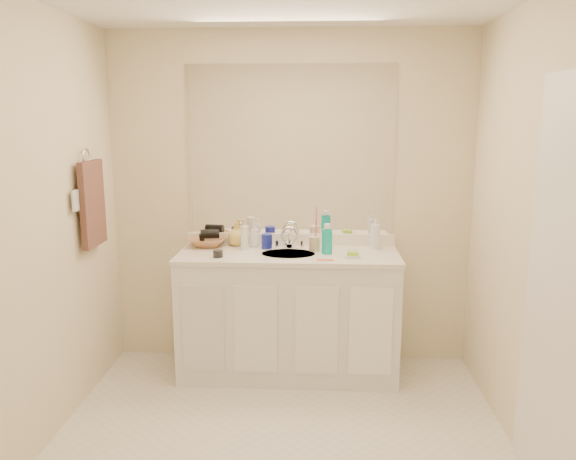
# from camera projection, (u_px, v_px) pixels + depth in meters

# --- Properties ---
(floor) EXTENTS (2.60, 2.60, 0.00)m
(floor) POSITION_uv_depth(u_px,v_px,m) (279.00, 456.00, 3.03)
(floor) COLOR silver
(floor) RESTS_ON ground
(wall_back) EXTENTS (2.60, 0.02, 2.40)m
(wall_back) POSITION_uv_depth(u_px,v_px,m) (290.00, 201.00, 4.07)
(wall_back) COLOR beige
(wall_back) RESTS_ON floor
(wall_front) EXTENTS (2.60, 0.02, 2.40)m
(wall_front) POSITION_uv_depth(u_px,v_px,m) (245.00, 342.00, 1.52)
(wall_front) COLOR beige
(wall_front) RESTS_ON floor
(wall_left) EXTENTS (0.02, 2.60, 2.40)m
(wall_left) POSITION_uv_depth(u_px,v_px,m) (24.00, 237.00, 2.86)
(wall_left) COLOR beige
(wall_left) RESTS_ON floor
(wall_right) EXTENTS (0.02, 2.60, 2.40)m
(wall_right) POSITION_uv_depth(u_px,v_px,m) (544.00, 242.00, 2.73)
(wall_right) COLOR beige
(wall_right) RESTS_ON floor
(vanity_cabinet) EXTENTS (1.50, 0.55, 0.85)m
(vanity_cabinet) POSITION_uv_depth(u_px,v_px,m) (288.00, 315.00, 3.95)
(vanity_cabinet) COLOR white
(vanity_cabinet) RESTS_ON floor
(countertop) EXTENTS (1.52, 0.57, 0.03)m
(countertop) POSITION_uv_depth(u_px,v_px,m) (288.00, 255.00, 3.86)
(countertop) COLOR white
(countertop) RESTS_ON vanity_cabinet
(backsplash) EXTENTS (1.52, 0.03, 0.08)m
(backsplash) POSITION_uv_depth(u_px,v_px,m) (290.00, 239.00, 4.11)
(backsplash) COLOR white
(backsplash) RESTS_ON countertop
(sink_basin) EXTENTS (0.37, 0.37, 0.02)m
(sink_basin) POSITION_uv_depth(u_px,v_px,m) (288.00, 255.00, 3.84)
(sink_basin) COLOR beige
(sink_basin) RESTS_ON countertop
(faucet) EXTENTS (0.02, 0.02, 0.11)m
(faucet) POSITION_uv_depth(u_px,v_px,m) (290.00, 240.00, 4.01)
(faucet) COLOR silver
(faucet) RESTS_ON countertop
(mirror) EXTENTS (1.48, 0.01, 1.20)m
(mirror) POSITION_uv_depth(u_px,v_px,m) (290.00, 151.00, 3.99)
(mirror) COLOR white
(mirror) RESTS_ON wall_back
(blue_mug) EXTENTS (0.10, 0.10, 0.10)m
(blue_mug) POSITION_uv_depth(u_px,v_px,m) (267.00, 241.00, 3.98)
(blue_mug) COLOR #16219C
(blue_mug) RESTS_ON countertop
(tan_cup) EXTENTS (0.07, 0.07, 0.10)m
(tan_cup) POSITION_uv_depth(u_px,v_px,m) (314.00, 244.00, 3.91)
(tan_cup) COLOR beige
(tan_cup) RESTS_ON countertop
(toothbrush) EXTENTS (0.02, 0.04, 0.20)m
(toothbrush) POSITION_uv_depth(u_px,v_px,m) (316.00, 230.00, 3.89)
(toothbrush) COLOR #FB428B
(toothbrush) RESTS_ON tan_cup
(mouthwash_bottle) EXTENTS (0.10, 0.10, 0.17)m
(mouthwash_bottle) POSITION_uv_depth(u_px,v_px,m) (327.00, 241.00, 3.82)
(mouthwash_bottle) COLOR #0EB1A3
(mouthwash_bottle) RESTS_ON countertop
(clear_pump_bottle) EXTENTS (0.08, 0.08, 0.18)m
(clear_pump_bottle) POSITION_uv_depth(u_px,v_px,m) (375.00, 236.00, 3.97)
(clear_pump_bottle) COLOR white
(clear_pump_bottle) RESTS_ON countertop
(soap_dish) EXTENTS (0.12, 0.10, 0.01)m
(soap_dish) POSITION_uv_depth(u_px,v_px,m) (353.00, 256.00, 3.73)
(soap_dish) COLOR silver
(soap_dish) RESTS_ON countertop
(green_soap) EXTENTS (0.08, 0.06, 0.03)m
(green_soap) POSITION_uv_depth(u_px,v_px,m) (353.00, 254.00, 3.73)
(green_soap) COLOR #A0D734
(green_soap) RESTS_ON soap_dish
(orange_comb) EXTENTS (0.11, 0.03, 0.00)m
(orange_comb) POSITION_uv_depth(u_px,v_px,m) (325.00, 260.00, 3.66)
(orange_comb) COLOR #F54F19
(orange_comb) RESTS_ON countertop
(dark_jar) EXTENTS (0.08, 0.08, 0.05)m
(dark_jar) POSITION_uv_depth(u_px,v_px,m) (218.00, 254.00, 3.74)
(dark_jar) COLOR black
(dark_jar) RESTS_ON countertop
(extra_white_bottle) EXTENTS (0.06, 0.06, 0.17)m
(extra_white_bottle) POSITION_uv_depth(u_px,v_px,m) (244.00, 238.00, 3.94)
(extra_white_bottle) COLOR white
(extra_white_bottle) RESTS_ON countertop
(soap_bottle_white) EXTENTS (0.08, 0.08, 0.17)m
(soap_bottle_white) POSITION_uv_depth(u_px,v_px,m) (255.00, 235.00, 4.03)
(soap_bottle_white) COLOR white
(soap_bottle_white) RESTS_ON countertop
(soap_bottle_cream) EXTENTS (0.08, 0.08, 0.17)m
(soap_bottle_cream) POSITION_uv_depth(u_px,v_px,m) (241.00, 234.00, 4.06)
(soap_bottle_cream) COLOR beige
(soap_bottle_cream) RESTS_ON countertop
(soap_bottle_yellow) EXTENTS (0.15, 0.15, 0.17)m
(soap_bottle_yellow) POSITION_uv_depth(u_px,v_px,m) (237.00, 234.00, 4.06)
(soap_bottle_yellow) COLOR #DABD54
(soap_bottle_yellow) RESTS_ON countertop
(wicker_basket) EXTENTS (0.28, 0.28, 0.06)m
(wicker_basket) POSITION_uv_depth(u_px,v_px,m) (207.00, 242.00, 4.05)
(wicker_basket) COLOR #A36B42
(wicker_basket) RESTS_ON countertop
(hair_dryer) EXTENTS (0.14, 0.09, 0.07)m
(hair_dryer) POSITION_uv_depth(u_px,v_px,m) (210.00, 234.00, 4.04)
(hair_dryer) COLOR black
(hair_dryer) RESTS_ON wicker_basket
(towel_ring) EXTENTS (0.01, 0.11, 0.11)m
(towel_ring) POSITION_uv_depth(u_px,v_px,m) (86.00, 157.00, 3.55)
(towel_ring) COLOR silver
(towel_ring) RESTS_ON wall_left
(hand_towel) EXTENTS (0.04, 0.32, 0.55)m
(hand_towel) POSITION_uv_depth(u_px,v_px,m) (92.00, 204.00, 3.61)
(hand_towel) COLOR #3F2722
(hand_towel) RESTS_ON towel_ring
(switch_plate) EXTENTS (0.01, 0.08, 0.13)m
(switch_plate) POSITION_uv_depth(u_px,v_px,m) (75.00, 201.00, 3.40)
(switch_plate) COLOR silver
(switch_plate) RESTS_ON wall_left
(door) EXTENTS (0.02, 0.82, 2.00)m
(door) POSITION_uv_depth(u_px,v_px,m) (564.00, 301.00, 2.47)
(door) COLOR white
(door) RESTS_ON floor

